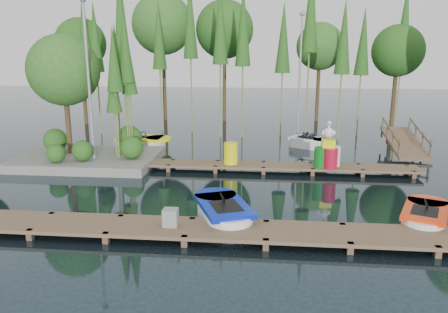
# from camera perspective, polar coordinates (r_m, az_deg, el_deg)

# --- Properties ---
(ground_plane) EXTENTS (90.00, 90.00, 0.00)m
(ground_plane) POSITION_cam_1_polar(r_m,az_deg,el_deg) (16.60, -1.89, -4.06)
(ground_plane) COLOR #1D2D36
(near_dock) EXTENTS (18.00, 1.50, 0.50)m
(near_dock) POSITION_cam_1_polar(r_m,az_deg,el_deg) (12.35, -4.65, -9.39)
(near_dock) COLOR brown
(near_dock) RESTS_ON ground
(far_dock) EXTENTS (15.00, 1.20, 0.50)m
(far_dock) POSITION_cam_1_polar(r_m,az_deg,el_deg) (18.83, 2.11, -1.17)
(far_dock) COLOR brown
(far_dock) RESTS_ON ground
(island) EXTENTS (6.20, 4.20, 6.75)m
(island) POSITION_cam_1_polar(r_m,az_deg,el_deg) (20.81, -18.36, 7.85)
(island) COLOR slate
(island) RESTS_ON ground
(tree_screen) EXTENTS (34.42, 18.53, 10.31)m
(tree_screen) POSITION_cam_1_polar(r_m,az_deg,el_deg) (26.60, -3.44, 15.99)
(tree_screen) COLOR #43331C
(tree_screen) RESTS_ON ground
(lamp_island) EXTENTS (0.30, 0.30, 7.25)m
(lamp_island) POSITION_cam_1_polar(r_m,az_deg,el_deg) (19.70, -17.36, 10.78)
(lamp_island) COLOR gray
(lamp_island) RESTS_ON ground
(lamp_rear) EXTENTS (0.30, 0.30, 7.25)m
(lamp_rear) POSITION_cam_1_polar(r_m,az_deg,el_deg) (26.74, 9.93, 11.82)
(lamp_rear) COLOR gray
(lamp_rear) RESTS_ON ground
(ramp) EXTENTS (1.50, 3.94, 1.49)m
(ramp) POSITION_cam_1_polar(r_m,az_deg,el_deg) (23.64, 22.51, 1.76)
(ramp) COLOR brown
(ramp) RESTS_ON ground
(boat_blue) EXTENTS (2.31, 3.21, 0.99)m
(boat_blue) POSITION_cam_1_polar(r_m,az_deg,el_deg) (13.26, -0.10, -7.43)
(boat_blue) COLOR white
(boat_blue) RESTS_ON ground
(boat_red) EXTENTS (2.07, 2.83, 0.87)m
(boat_red) POSITION_cam_1_polar(r_m,az_deg,el_deg) (14.32, 24.72, -7.26)
(boat_red) COLOR white
(boat_red) RESTS_ON ground
(boat_yellow_far) EXTENTS (3.04, 1.45, 1.50)m
(boat_yellow_far) POSITION_cam_1_polar(r_m,az_deg,el_deg) (23.40, -10.73, 1.79)
(boat_yellow_far) COLOR white
(boat_yellow_far) RESTS_ON ground
(boat_white_far) EXTENTS (2.72, 2.22, 1.18)m
(boat_white_far) POSITION_cam_1_polar(r_m,az_deg,el_deg) (23.71, 11.12, 1.79)
(boat_white_far) COLOR white
(boat_white_far) RESTS_ON ground
(utility_cabinet) EXTENTS (0.41, 0.35, 0.50)m
(utility_cabinet) POSITION_cam_1_polar(r_m,az_deg,el_deg) (12.32, -7.00, -7.91)
(utility_cabinet) COLOR gray
(utility_cabinet) RESTS_ON near_dock
(yellow_barrel) EXTENTS (0.61, 0.61, 0.92)m
(yellow_barrel) POSITION_cam_1_polar(r_m,az_deg,el_deg) (18.73, 0.89, 0.43)
(yellow_barrel) COLOR #E8EB0C
(yellow_barrel) RESTS_ON far_dock
(drum_cluster) EXTENTS (1.12, 1.03, 1.94)m
(drum_cluster) POSITION_cam_1_polar(r_m,az_deg,el_deg) (18.68, 13.48, 0.36)
(drum_cluster) COLOR #0B6516
(drum_cluster) RESTS_ON far_dock
(seagull_post) EXTENTS (0.48, 0.26, 0.77)m
(seagull_post) POSITION_cam_1_polar(r_m,az_deg,el_deg) (18.84, 13.49, 0.31)
(seagull_post) COLOR gray
(seagull_post) RESTS_ON far_dock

